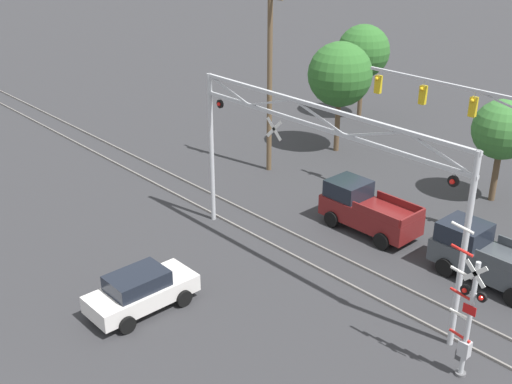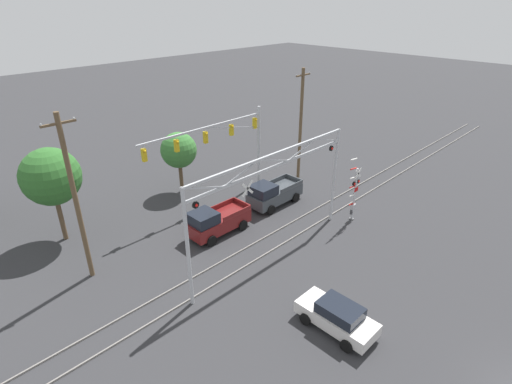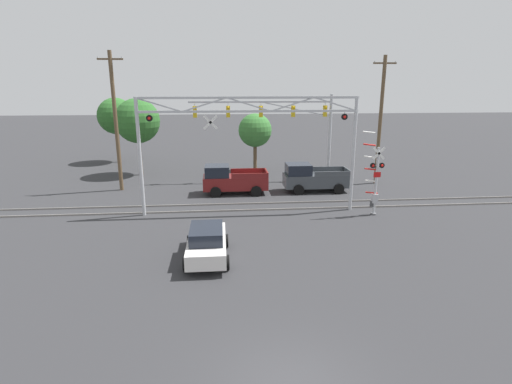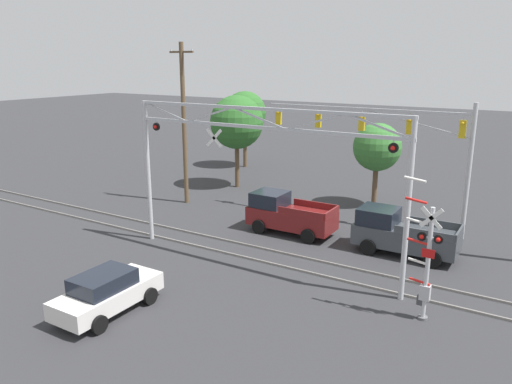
# 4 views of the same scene
# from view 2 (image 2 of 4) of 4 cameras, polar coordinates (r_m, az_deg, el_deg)

# --- Properties ---
(rail_track_near) EXTENTS (80.00, 0.08, 0.10)m
(rail_track_near) POSITION_cam_2_polar(r_m,az_deg,el_deg) (26.87, 1.88, -8.57)
(rail_track_near) COLOR gray
(rail_track_near) RESTS_ON ground_plane
(rail_track_far) EXTENTS (80.00, 0.08, 0.10)m
(rail_track_far) POSITION_cam_2_polar(r_m,az_deg,el_deg) (27.69, -0.30, -7.37)
(rail_track_far) COLOR gray
(rail_track_far) RESTS_ON ground_plane
(crossing_gantry) EXTENTS (13.29, 0.26, 7.16)m
(crossing_gantry) POSITION_cam_2_polar(r_m,az_deg,el_deg) (24.14, 2.53, 1.08)
(crossing_gantry) COLOR #B7BABF
(crossing_gantry) RESTS_ON ground_plane
(crossing_signal_mast) EXTENTS (1.49, 0.35, 5.21)m
(crossing_signal_mast) POSITION_cam_2_polar(r_m,az_deg,el_deg) (30.44, 13.82, -0.50)
(crossing_signal_mast) COLOR #B7BABF
(crossing_signal_mast) RESTS_ON ground_plane
(traffic_signal_span) EXTENTS (11.66, 0.39, 7.07)m
(traffic_signal_span) POSITION_cam_2_polar(r_m,az_deg,el_deg) (32.36, -3.89, 7.60)
(traffic_signal_span) COLOR #B7BABF
(traffic_signal_span) RESTS_ON ground_plane
(pickup_truck_lead) EXTENTS (4.71, 2.14, 2.13)m
(pickup_truck_lead) POSITION_cam_2_polar(r_m,az_deg,el_deg) (28.46, -5.76, -4.18)
(pickup_truck_lead) COLOR maroon
(pickup_truck_lead) RESTS_ON ground_plane
(pickup_truck_following) EXTENTS (4.85, 2.14, 2.13)m
(pickup_truck_following) POSITION_cam_2_polar(r_m,az_deg,el_deg) (32.20, 2.42, -0.22)
(pickup_truck_following) COLOR #3D4247
(pickup_truck_following) RESTS_ON ground_plane
(sedan_waiting) EXTENTS (2.00, 4.17, 1.58)m
(sedan_waiting) POSITION_cam_2_polar(r_m,az_deg,el_deg) (21.56, 11.51, -16.98)
(sedan_waiting) COLOR silver
(sedan_waiting) RESTS_ON ground_plane
(utility_pole_left) EXTENTS (1.80, 0.28, 10.16)m
(utility_pole_left) POSITION_cam_2_polar(r_m,az_deg,el_deg) (24.33, -24.38, -0.94)
(utility_pole_left) COLOR brown
(utility_pole_left) RESTS_ON ground_plane
(utility_pole_right) EXTENTS (1.80, 0.28, 9.99)m
(utility_pole_right) POSITION_cam_2_polar(r_m,az_deg,el_deg) (36.01, 6.39, 9.60)
(utility_pole_right) COLOR brown
(utility_pole_right) RESTS_ON ground_plane
(background_tree_beyond_span) EXTENTS (3.01, 3.01, 5.33)m
(background_tree_beyond_span) POSITION_cam_2_polar(r_m,az_deg,el_deg) (34.01, -10.99, 5.86)
(background_tree_beyond_span) COLOR brown
(background_tree_beyond_span) RESTS_ON ground_plane
(background_tree_far_left_verge) EXTENTS (3.84, 3.84, 6.70)m
(background_tree_far_left_verge) POSITION_cam_2_polar(r_m,az_deg,el_deg) (29.28, -27.26, 1.94)
(background_tree_far_left_verge) COLOR brown
(background_tree_far_left_verge) RESTS_ON ground_plane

